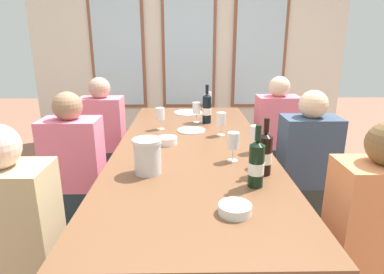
{
  "coord_description": "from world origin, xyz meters",
  "views": [
    {
      "loc": [
        -0.04,
        -2.09,
        1.43
      ],
      "look_at": [
        0.0,
        0.03,
        0.79
      ],
      "focal_mm": 30.44,
      "sensor_mm": 36.0,
      "label": 1
    }
  ],
  "objects_px": {
    "white_plate_0": "(188,113)",
    "wine_glass_0": "(221,120)",
    "wine_bottle_1": "(207,108)",
    "seated_person_5": "(275,139)",
    "wine_bottle_0": "(265,153)",
    "tasting_bowl_1": "(167,141)",
    "wine_glass_3": "(265,146)",
    "seated_person_1": "(306,173)",
    "wine_bottle_2": "(256,164)",
    "tasting_bowl_0": "(235,209)",
    "dining_table": "(192,154)",
    "wine_glass_4": "(208,97)",
    "seated_person_2": "(16,251)",
    "metal_pitcher": "(148,156)",
    "wine_glass_2": "(256,135)",
    "seated_person_4": "(104,141)",
    "seated_person_3": "(370,245)",
    "wine_glass_1": "(196,108)",
    "wine_glass_5": "(160,114)",
    "wine_glass_6": "(233,142)",
    "white_plate_1": "(192,130)"
  },
  "relations": [
    {
      "from": "dining_table",
      "to": "wine_glass_0",
      "type": "xyz_separation_m",
      "value": [
        0.22,
        0.24,
        0.18
      ]
    },
    {
      "from": "wine_bottle_0",
      "to": "tasting_bowl_1",
      "type": "bearing_deg",
      "value": 135.94
    },
    {
      "from": "wine_bottle_2",
      "to": "wine_glass_2",
      "type": "distance_m",
      "value": 0.5
    },
    {
      "from": "dining_table",
      "to": "seated_person_5",
      "type": "bearing_deg",
      "value": 46.15
    },
    {
      "from": "tasting_bowl_0",
      "to": "seated_person_2",
      "type": "relative_size",
      "value": 0.12
    },
    {
      "from": "tasting_bowl_1",
      "to": "seated_person_2",
      "type": "bearing_deg",
      "value": -126.09
    },
    {
      "from": "wine_glass_1",
      "to": "seated_person_2",
      "type": "xyz_separation_m",
      "value": [
        -0.85,
        -1.47,
        -0.34
      ]
    },
    {
      "from": "wine_bottle_1",
      "to": "wine_glass_1",
      "type": "height_order",
      "value": "wine_bottle_1"
    },
    {
      "from": "wine_glass_0",
      "to": "seated_person_5",
      "type": "height_order",
      "value": "seated_person_5"
    },
    {
      "from": "seated_person_2",
      "to": "seated_person_5",
      "type": "xyz_separation_m",
      "value": [
        1.61,
        1.67,
        0.0
      ]
    },
    {
      "from": "wine_glass_1",
      "to": "seated_person_4",
      "type": "distance_m",
      "value": 0.93
    },
    {
      "from": "white_plate_0",
      "to": "seated_person_2",
      "type": "xyz_separation_m",
      "value": [
        -0.78,
        -1.83,
        -0.22
      ]
    },
    {
      "from": "wine_bottle_2",
      "to": "tasting_bowl_0",
      "type": "bearing_deg",
      "value": -117.78
    },
    {
      "from": "tasting_bowl_0",
      "to": "wine_glass_3",
      "type": "distance_m",
      "value": 0.58
    },
    {
      "from": "wine_bottle_1",
      "to": "seated_person_5",
      "type": "height_order",
      "value": "seated_person_5"
    },
    {
      "from": "wine_glass_5",
      "to": "wine_glass_6",
      "type": "relative_size",
      "value": 1.0
    },
    {
      "from": "wine_bottle_1",
      "to": "seated_person_5",
      "type": "distance_m",
      "value": 0.78
    },
    {
      "from": "seated_person_2",
      "to": "seated_person_5",
      "type": "height_order",
      "value": "same"
    },
    {
      "from": "dining_table",
      "to": "wine_glass_1",
      "type": "xyz_separation_m",
      "value": [
        0.05,
        0.63,
        0.19
      ]
    },
    {
      "from": "tasting_bowl_0",
      "to": "wine_glass_0",
      "type": "xyz_separation_m",
      "value": [
        0.06,
        1.13,
        0.1
      ]
    },
    {
      "from": "white_plate_1",
      "to": "tasting_bowl_1",
      "type": "distance_m",
      "value": 0.37
    },
    {
      "from": "seated_person_2",
      "to": "dining_table",
      "type": "bearing_deg",
      "value": 46.05
    },
    {
      "from": "wine_glass_2",
      "to": "seated_person_2",
      "type": "distance_m",
      "value": 1.42
    },
    {
      "from": "wine_glass_5",
      "to": "wine_glass_3",
      "type": "bearing_deg",
      "value": -50.94
    },
    {
      "from": "wine_glass_1",
      "to": "seated_person_3",
      "type": "height_order",
      "value": "seated_person_3"
    },
    {
      "from": "dining_table",
      "to": "wine_bottle_0",
      "type": "distance_m",
      "value": 0.64
    },
    {
      "from": "tasting_bowl_0",
      "to": "wine_glass_3",
      "type": "bearing_deg",
      "value": 65.21
    },
    {
      "from": "dining_table",
      "to": "wine_bottle_1",
      "type": "xyz_separation_m",
      "value": [
        0.14,
        0.62,
        0.19
      ]
    },
    {
      "from": "tasting_bowl_1",
      "to": "wine_glass_3",
      "type": "bearing_deg",
      "value": -35.95
    },
    {
      "from": "seated_person_1",
      "to": "dining_table",
      "type": "bearing_deg",
      "value": -178.76
    },
    {
      "from": "wine_glass_2",
      "to": "seated_person_5",
      "type": "relative_size",
      "value": 0.16
    },
    {
      "from": "dining_table",
      "to": "tasting_bowl_1",
      "type": "xyz_separation_m",
      "value": [
        -0.17,
        0.04,
        0.09
      ]
    },
    {
      "from": "wine_glass_3",
      "to": "seated_person_3",
      "type": "xyz_separation_m",
      "value": [
        0.4,
        -0.44,
        -0.34
      ]
    },
    {
      "from": "seated_person_3",
      "to": "seated_person_4",
      "type": "bearing_deg",
      "value": 134.94
    },
    {
      "from": "wine_glass_0",
      "to": "seated_person_5",
      "type": "relative_size",
      "value": 0.16
    },
    {
      "from": "wine_glass_5",
      "to": "wine_glass_4",
      "type": "bearing_deg",
      "value": 61.01
    },
    {
      "from": "dining_table",
      "to": "wine_glass_2",
      "type": "height_order",
      "value": "wine_glass_2"
    },
    {
      "from": "wine_bottle_2",
      "to": "tasting_bowl_0",
      "type": "distance_m",
      "value": 0.31
    },
    {
      "from": "white_plate_0",
      "to": "metal_pitcher",
      "type": "height_order",
      "value": "metal_pitcher"
    },
    {
      "from": "metal_pitcher",
      "to": "white_plate_0",
      "type": "bearing_deg",
      "value": 81.27
    },
    {
      "from": "wine_glass_2",
      "to": "seated_person_4",
      "type": "relative_size",
      "value": 0.16
    },
    {
      "from": "seated_person_2",
      "to": "white_plate_0",
      "type": "bearing_deg",
      "value": 66.84
    },
    {
      "from": "tasting_bowl_0",
      "to": "wine_glass_4",
      "type": "distance_m",
      "value": 2.09
    },
    {
      "from": "seated_person_2",
      "to": "wine_bottle_1",
      "type": "bearing_deg",
      "value": 57.05
    },
    {
      "from": "white_plate_0",
      "to": "wine_glass_0",
      "type": "distance_m",
      "value": 0.8
    },
    {
      "from": "seated_person_3",
      "to": "wine_glass_1",
      "type": "bearing_deg",
      "value": 117.43
    },
    {
      "from": "metal_pitcher",
      "to": "wine_glass_0",
      "type": "height_order",
      "value": "metal_pitcher"
    },
    {
      "from": "wine_glass_5",
      "to": "wine_glass_6",
      "type": "xyz_separation_m",
      "value": [
        0.48,
        -0.71,
        -0.0
      ]
    },
    {
      "from": "white_plate_0",
      "to": "seated_person_1",
      "type": "distance_m",
      "value": 1.3
    },
    {
      "from": "wine_glass_3",
      "to": "seated_person_1",
      "type": "bearing_deg",
      "value": 44.3
    }
  ]
}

